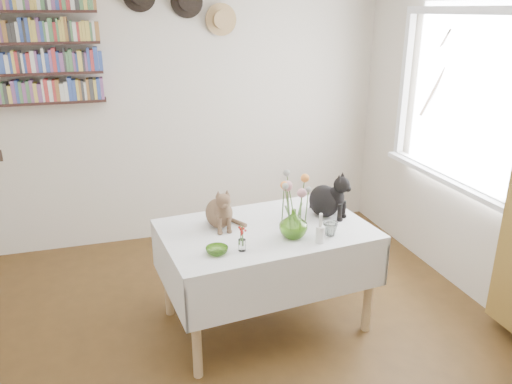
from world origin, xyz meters
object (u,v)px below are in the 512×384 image
object	(u,v)px
tabby_cat	(219,206)
bookshelf_unit	(37,48)
dining_table	(266,252)
black_cat	(325,193)
flower_vase	(293,223)

from	to	relation	value
tabby_cat	bookshelf_unit	size ratio (longest dim) A/B	0.30
dining_table	bookshelf_unit	size ratio (longest dim) A/B	1.47
bookshelf_unit	tabby_cat	bearing A→B (deg)	-52.07
black_cat	flower_vase	xyz separation A→B (m)	(-0.34, -0.28, -0.07)
dining_table	tabby_cat	size ratio (longest dim) A/B	4.90
dining_table	tabby_cat	distance (m)	0.46
tabby_cat	flower_vase	bearing A→B (deg)	-39.87
dining_table	bookshelf_unit	xyz separation A→B (m)	(-1.45, 1.60, 1.28)
tabby_cat	bookshelf_unit	xyz separation A→B (m)	(-1.15, 1.48, 0.95)
flower_vase	bookshelf_unit	bearing A→B (deg)	131.33
bookshelf_unit	dining_table	bearing A→B (deg)	-47.90
dining_table	flower_vase	world-z (taller)	flower_vase
dining_table	flower_vase	xyz separation A→B (m)	(0.13, -0.19, 0.28)
black_cat	flower_vase	size ratio (longest dim) A/B	1.76
flower_vase	bookshelf_unit	size ratio (longest dim) A/B	0.19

